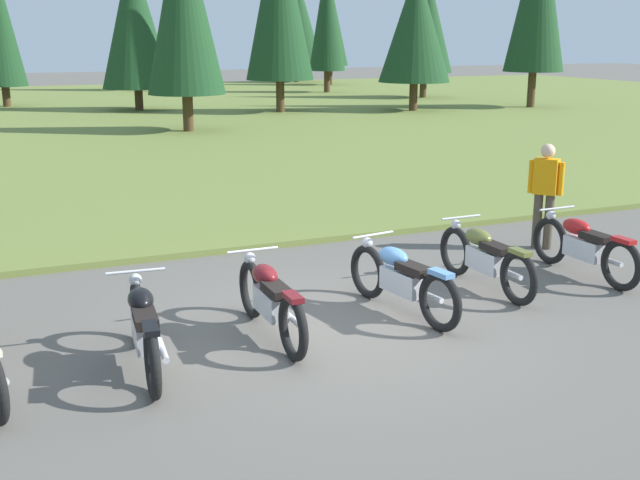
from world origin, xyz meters
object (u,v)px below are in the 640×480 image
at_px(motorcycle_sky_blue, 401,279).
at_px(motorcycle_red, 584,246).
at_px(motorcycle_black, 144,327).
at_px(rider_near_row_end, 545,190).
at_px(motorcycle_maroon, 270,299).
at_px(motorcycle_olive, 485,257).

relative_size(motorcycle_sky_blue, motorcycle_red, 0.99).
bearing_deg(motorcycle_black, motorcycle_sky_blue, 7.38).
height_order(motorcycle_sky_blue, rider_near_row_end, rider_near_row_end).
distance_m(motorcycle_black, motorcycle_red, 6.31).
bearing_deg(motorcycle_maroon, motorcycle_black, -167.88).
distance_m(motorcycle_olive, rider_near_row_end, 2.52).
bearing_deg(motorcycle_sky_blue, motorcycle_black, -172.62).
bearing_deg(motorcycle_olive, motorcycle_maroon, -171.31).
distance_m(motorcycle_black, rider_near_row_end, 7.08).
bearing_deg(motorcycle_black, motorcycle_maroon, 12.12).
bearing_deg(motorcycle_olive, motorcycle_black, -170.22).
bearing_deg(motorcycle_red, motorcycle_olive, 177.91).
bearing_deg(motorcycle_olive, motorcycle_sky_blue, -165.20).
xyz_separation_m(motorcycle_maroon, motorcycle_olive, (3.20, 0.49, 0.00)).
bearing_deg(motorcycle_red, rider_near_row_end, 72.78).
height_order(motorcycle_red, rider_near_row_end, rider_near_row_end).
xyz_separation_m(motorcycle_maroon, rider_near_row_end, (5.25, 1.87, 0.51)).
bearing_deg(rider_near_row_end, motorcycle_red, -107.22).
relative_size(motorcycle_olive, motorcycle_red, 1.00).
bearing_deg(motorcycle_red, motorcycle_sky_blue, -173.85).
relative_size(motorcycle_black, motorcycle_red, 1.00).
bearing_deg(rider_near_row_end, motorcycle_maroon, -160.43).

